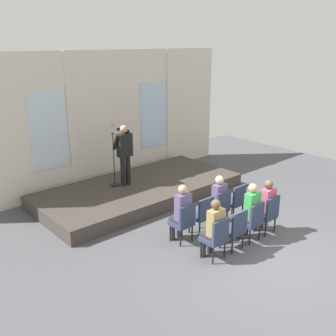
% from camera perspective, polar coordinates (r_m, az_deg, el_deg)
% --- Properties ---
extents(ground_plane, '(15.75, 15.75, 0.00)m').
position_cam_1_polar(ground_plane, '(8.79, 13.84, -12.25)').
color(ground_plane, '#4C4C51').
extents(rear_partition, '(9.37, 0.14, 4.11)m').
position_cam_1_polar(rear_partition, '(12.28, -9.07, 7.06)').
color(rear_partition, silver).
rests_on(rear_partition, ground).
extents(stage_platform, '(5.90, 2.76, 0.39)m').
position_cam_1_polar(stage_platform, '(11.45, -4.18, -3.28)').
color(stage_platform, '#3F3833').
rests_on(stage_platform, ground).
extents(speaker, '(0.50, 0.69, 1.75)m').
position_cam_1_polar(speaker, '(11.06, -6.39, 2.53)').
color(speaker, black).
rests_on(speaker, stage_platform).
extents(mic_stand, '(0.28, 0.28, 1.55)m').
position_cam_1_polar(mic_stand, '(11.26, -7.82, -0.91)').
color(mic_stand, black).
rests_on(mic_stand, stage_platform).
extents(chair_r0_c0, '(0.46, 0.44, 0.94)m').
position_cam_1_polar(chair_r0_c0, '(8.80, 2.31, -7.70)').
color(chair_r0_c0, black).
rests_on(chair_r0_c0, ground).
extents(audience_r0_c0, '(0.36, 0.39, 1.38)m').
position_cam_1_polar(audience_r0_c0, '(8.76, 1.97, -6.20)').
color(audience_r0_c0, '#2D2D33').
rests_on(audience_r0_c0, ground).
extents(chair_r0_c1, '(0.46, 0.44, 0.94)m').
position_cam_1_polar(chair_r0_c1, '(9.19, 5.06, -6.59)').
color(chair_r0_c1, black).
rests_on(chair_r0_c1, ground).
extents(chair_r0_c2, '(0.46, 0.44, 0.94)m').
position_cam_1_polar(chair_r0_c2, '(9.60, 7.56, -5.56)').
color(chair_r0_c2, black).
rests_on(chair_r0_c2, ground).
extents(audience_r0_c2, '(0.36, 0.39, 1.31)m').
position_cam_1_polar(audience_r0_c2, '(9.57, 7.24, -4.37)').
color(audience_r0_c2, '#2D2D33').
rests_on(audience_r0_c2, ground).
extents(chair_r0_c3, '(0.46, 0.44, 0.94)m').
position_cam_1_polar(chair_r0_c3, '(10.03, 9.85, -4.61)').
color(chair_r0_c3, black).
rests_on(chair_r0_c3, ground).
extents(chair_r1_c0, '(0.46, 0.44, 0.94)m').
position_cam_1_polar(chair_r1_c0, '(8.20, 7.05, -9.87)').
color(chair_r1_c0, black).
rests_on(chair_r1_c0, ground).
extents(audience_r1_c0, '(0.36, 0.39, 1.33)m').
position_cam_1_polar(audience_r1_c0, '(8.16, 6.68, -8.41)').
color(audience_r1_c0, '#2D2D33').
rests_on(audience_r1_c0, ground).
extents(chair_r1_c1, '(0.46, 0.44, 0.94)m').
position_cam_1_polar(chair_r1_c1, '(8.62, 9.76, -8.56)').
color(chair_r1_c1, black).
rests_on(chair_r1_c1, ground).
extents(chair_r1_c2, '(0.46, 0.44, 0.94)m').
position_cam_1_polar(chair_r1_c2, '(9.05, 12.20, -7.35)').
color(chair_r1_c2, black).
rests_on(chair_r1_c2, ground).
extents(audience_r1_c2, '(0.36, 0.39, 1.38)m').
position_cam_1_polar(audience_r1_c2, '(9.00, 11.90, -5.89)').
color(audience_r1_c2, '#2D2D33').
rests_on(audience_r1_c2, ground).
extents(chair_r1_c3, '(0.46, 0.44, 0.94)m').
position_cam_1_polar(chair_r1_c3, '(9.51, 14.40, -6.24)').
color(chair_r1_c3, black).
rests_on(chair_r1_c3, ground).
extents(audience_r1_c3, '(0.36, 0.39, 1.32)m').
position_cam_1_polar(audience_r1_c3, '(9.47, 14.09, -5.02)').
color(audience_r1_c3, '#2D2D33').
rests_on(audience_r1_c3, ground).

